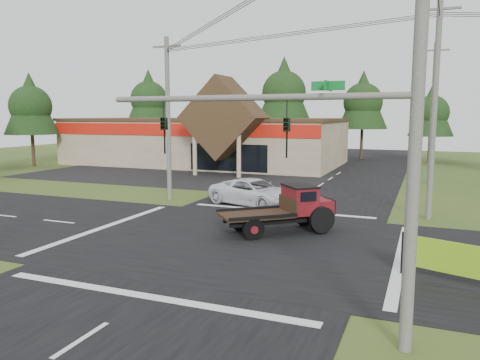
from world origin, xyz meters
The scene contains 19 objects.
ground centered at (0.00, 0.00, 0.00)m, with size 120.00×120.00×0.00m, color #344B1B.
road_ns centered at (0.00, 0.00, 0.01)m, with size 12.00×120.00×0.02m, color black.
road_ew centered at (0.00, 0.00, 0.01)m, with size 120.00×12.00×0.02m, color black.
parking_apron centered at (-14.00, 19.00, 0.01)m, with size 28.00×14.00×0.02m, color black.
cvs_building centered at (-15.70, 29.57, 2.78)m, with size 30.40×18.20×9.19m.
traffic_signal_mast centered at (5.82, -7.50, 4.43)m, with size 8.12×0.24×7.00m.
utility_pole_nr centered at (7.50, -7.50, 5.64)m, with size 2.00×0.30×11.00m.
utility_pole_nw centered at (-8.00, 8.00, 5.39)m, with size 2.00×0.30×10.50m.
utility_pole_ne centered at (8.00, 8.00, 5.89)m, with size 2.00×0.30×11.50m.
utility_pole_n centered at (8.00, 22.00, 5.74)m, with size 2.00×0.30×11.20m.
tree_row_a centered at (-30.00, 40.00, 8.05)m, with size 6.72×6.72×12.12m.
tree_row_b centered at (-20.00, 42.00, 6.70)m, with size 5.60×5.60×10.10m.
tree_row_c centered at (-10.00, 41.00, 8.72)m, with size 7.28×7.28×13.13m.
tree_row_d centered at (0.00, 42.00, 7.38)m, with size 6.16×6.16×11.11m.
tree_row_e centered at (8.00, 40.00, 6.03)m, with size 5.04×5.04×9.09m.
tree_side_w centered at (-32.00, 20.00, 6.70)m, with size 5.60×5.60×10.10m.
antique_flatbed_truck centered at (1.37, 2.13, 1.14)m, with size 2.09×5.47×2.29m, color #510B14, non-canonical shape.
roadside_banner centered at (9.19, -2.56, 0.76)m, with size 4.45×0.13×1.52m, color #73A816, non-canonical shape.
white_pickup centered at (-2.06, 8.13, 0.82)m, with size 2.71×5.88×1.63m, color white.
Camera 1 is at (7.75, -18.71, 5.57)m, focal length 35.00 mm.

